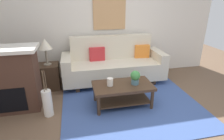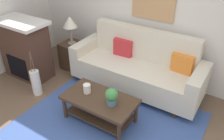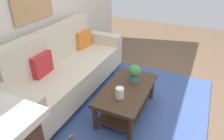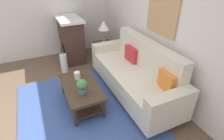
{
  "view_description": "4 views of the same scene",
  "coord_description": "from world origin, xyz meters",
  "px_view_note": "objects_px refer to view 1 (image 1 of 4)",
  "views": [
    {
      "loc": [
        -1.0,
        -2.39,
        1.93
      ],
      "look_at": [
        -0.28,
        0.95,
        0.57
      ],
      "focal_mm": 29.35,
      "sensor_mm": 36.0,
      "label": 1
    },
    {
      "loc": [
        1.44,
        -1.66,
        2.58
      ],
      "look_at": [
        -0.26,
        1.04,
        0.62
      ],
      "focal_mm": 37.31,
      "sensor_mm": 36.0,
      "label": 2
    },
    {
      "loc": [
        -2.42,
        -0.29,
        2.07
      ],
      "look_at": [
        0.1,
        0.89,
        0.5
      ],
      "focal_mm": 33.05,
      "sensor_mm": 36.0,
      "label": 3
    },
    {
      "loc": [
        2.42,
        -0.04,
        2.27
      ],
      "look_at": [
        -0.33,
        1.23,
        0.49
      ],
      "focal_mm": 28.36,
      "sensor_mm": 36.0,
      "label": 4
    }
  ],
  "objects_px": {
    "couch": "(114,64)",
    "coffee_table": "(123,90)",
    "side_table": "(49,76)",
    "potted_plant_tabletop": "(135,77)",
    "fireplace": "(11,79)",
    "floor_vase": "(48,103)",
    "framed_painting": "(109,15)",
    "throw_pillow_orange": "(142,51)",
    "table_lamp": "(45,45)",
    "throw_pillow_crimson": "(97,54)",
    "tabletop_vase": "(110,82)"
  },
  "relations": [
    {
      "from": "couch",
      "to": "coffee_table",
      "type": "relative_size",
      "value": 2.16
    },
    {
      "from": "couch",
      "to": "side_table",
      "type": "xyz_separation_m",
      "value": [
        -1.49,
        -0.05,
        -0.15
      ]
    },
    {
      "from": "potted_plant_tabletop",
      "to": "fireplace",
      "type": "relative_size",
      "value": 0.23
    },
    {
      "from": "fireplace",
      "to": "potted_plant_tabletop",
      "type": "bearing_deg",
      "value": -8.85
    },
    {
      "from": "couch",
      "to": "floor_vase",
      "type": "bearing_deg",
      "value": -141.14
    },
    {
      "from": "potted_plant_tabletop",
      "to": "framed_painting",
      "type": "xyz_separation_m",
      "value": [
        -0.16,
        1.58,
        0.97
      ]
    },
    {
      "from": "throw_pillow_orange",
      "to": "fireplace",
      "type": "xyz_separation_m",
      "value": [
        -2.78,
        -0.9,
        -0.09
      ]
    },
    {
      "from": "couch",
      "to": "floor_vase",
      "type": "relative_size",
      "value": 4.97
    },
    {
      "from": "table_lamp",
      "to": "throw_pillow_orange",
      "type": "bearing_deg",
      "value": 4.42
    },
    {
      "from": "throw_pillow_crimson",
      "to": "tabletop_vase",
      "type": "height_order",
      "value": "throw_pillow_crimson"
    },
    {
      "from": "side_table",
      "to": "throw_pillow_orange",
      "type": "bearing_deg",
      "value": 4.42
    },
    {
      "from": "coffee_table",
      "to": "floor_vase",
      "type": "xyz_separation_m",
      "value": [
        -1.34,
        -0.05,
        -0.08
      ]
    },
    {
      "from": "tabletop_vase",
      "to": "fireplace",
      "type": "xyz_separation_m",
      "value": [
        -1.72,
        0.31,
        0.08
      ]
    },
    {
      "from": "potted_plant_tabletop",
      "to": "side_table",
      "type": "distance_m",
      "value": 1.98
    },
    {
      "from": "table_lamp",
      "to": "coffee_table",
      "type": "bearing_deg",
      "value": -36.36
    },
    {
      "from": "coffee_table",
      "to": "floor_vase",
      "type": "bearing_deg",
      "value": -177.86
    },
    {
      "from": "throw_pillow_orange",
      "to": "floor_vase",
      "type": "height_order",
      "value": "throw_pillow_orange"
    },
    {
      "from": "throw_pillow_crimson",
      "to": "potted_plant_tabletop",
      "type": "xyz_separation_m",
      "value": [
        0.53,
        -1.24,
        -0.11
      ]
    },
    {
      "from": "tabletop_vase",
      "to": "fireplace",
      "type": "distance_m",
      "value": 1.75
    },
    {
      "from": "potted_plant_tabletop",
      "to": "side_table",
      "type": "xyz_separation_m",
      "value": [
        -1.64,
        1.07,
        -0.29
      ]
    },
    {
      "from": "tabletop_vase",
      "to": "floor_vase",
      "type": "distance_m",
      "value": 1.14
    },
    {
      "from": "couch",
      "to": "side_table",
      "type": "distance_m",
      "value": 1.49
    },
    {
      "from": "tabletop_vase",
      "to": "floor_vase",
      "type": "height_order",
      "value": "tabletop_vase"
    },
    {
      "from": "table_lamp",
      "to": "throw_pillow_crimson",
      "type": "bearing_deg",
      "value": 8.83
    },
    {
      "from": "coffee_table",
      "to": "floor_vase",
      "type": "height_order",
      "value": "floor_vase"
    },
    {
      "from": "coffee_table",
      "to": "floor_vase",
      "type": "relative_size",
      "value": 2.31
    },
    {
      "from": "coffee_table",
      "to": "side_table",
      "type": "relative_size",
      "value": 1.96
    },
    {
      "from": "coffee_table",
      "to": "tabletop_vase",
      "type": "xyz_separation_m",
      "value": [
        -0.24,
        0.01,
        0.19
      ]
    },
    {
      "from": "throw_pillow_crimson",
      "to": "framed_painting",
      "type": "relative_size",
      "value": 0.46
    },
    {
      "from": "tabletop_vase",
      "to": "table_lamp",
      "type": "relative_size",
      "value": 0.25
    },
    {
      "from": "couch",
      "to": "tabletop_vase",
      "type": "distance_m",
      "value": 1.13
    },
    {
      "from": "throw_pillow_crimson",
      "to": "tabletop_vase",
      "type": "relative_size",
      "value": 2.48
    },
    {
      "from": "throw_pillow_crimson",
      "to": "framed_painting",
      "type": "distance_m",
      "value": 1.0
    },
    {
      "from": "floor_vase",
      "to": "throw_pillow_orange",
      "type": "bearing_deg",
      "value": 30.31
    },
    {
      "from": "throw_pillow_orange",
      "to": "floor_vase",
      "type": "bearing_deg",
      "value": -149.69
    },
    {
      "from": "couch",
      "to": "side_table",
      "type": "bearing_deg",
      "value": -178.15
    },
    {
      "from": "tabletop_vase",
      "to": "coffee_table",
      "type": "bearing_deg",
      "value": -2.38
    },
    {
      "from": "couch",
      "to": "framed_painting",
      "type": "height_order",
      "value": "framed_painting"
    },
    {
      "from": "fireplace",
      "to": "tabletop_vase",
      "type": "bearing_deg",
      "value": -10.06
    },
    {
      "from": "side_table",
      "to": "table_lamp",
      "type": "bearing_deg",
      "value": 0.0
    },
    {
      "from": "throw_pillow_orange",
      "to": "potted_plant_tabletop",
      "type": "bearing_deg",
      "value": -115.56
    },
    {
      "from": "potted_plant_tabletop",
      "to": "fireplace",
      "type": "xyz_separation_m",
      "value": [
        -2.18,
        0.34,
        0.02
      ]
    },
    {
      "from": "side_table",
      "to": "floor_vase",
      "type": "xyz_separation_m",
      "value": [
        0.07,
        -1.09,
        -0.04
      ]
    },
    {
      "from": "couch",
      "to": "fireplace",
      "type": "xyz_separation_m",
      "value": [
        -2.03,
        -0.78,
        0.15
      ]
    },
    {
      "from": "tabletop_vase",
      "to": "table_lamp",
      "type": "xyz_separation_m",
      "value": [
        -1.18,
        1.03,
        0.49
      ]
    },
    {
      "from": "table_lamp",
      "to": "floor_vase",
      "type": "relative_size",
      "value": 1.19
    },
    {
      "from": "framed_painting",
      "to": "tabletop_vase",
      "type": "bearing_deg",
      "value": -101.25
    },
    {
      "from": "throw_pillow_crimson",
      "to": "potted_plant_tabletop",
      "type": "distance_m",
      "value": 1.35
    },
    {
      "from": "couch",
      "to": "throw_pillow_orange",
      "type": "distance_m",
      "value": 0.8
    },
    {
      "from": "fireplace",
      "to": "framed_painting",
      "type": "height_order",
      "value": "framed_painting"
    }
  ]
}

